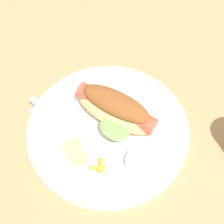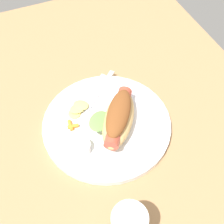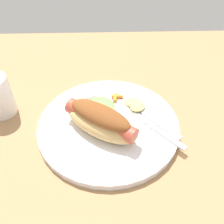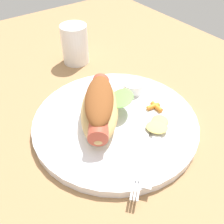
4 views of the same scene
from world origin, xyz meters
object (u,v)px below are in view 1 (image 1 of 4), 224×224
at_px(plate, 108,130).
at_px(fork, 56,121).
at_px(hot_dog, 116,109).
at_px(carrot_garnish, 99,167).
at_px(knife, 53,131).
at_px(chips_pile, 75,153).
at_px(sauce_ramekin, 137,162).

bearing_deg(plate, fork, 168.08).
distance_m(hot_dog, carrot_garnish, 0.11).
bearing_deg(carrot_garnish, plate, 75.53).
bearing_deg(knife, chips_pile, -179.21).
height_order(hot_dog, knife, hot_dog).
distance_m(plate, fork, 0.10).
height_order(sauce_ramekin, carrot_garnish, sauce_ramekin).
relative_size(hot_dog, knife, 1.27).
distance_m(plate, hot_dog, 0.05).
xyz_separation_m(sauce_ramekin, knife, (-0.15, 0.08, -0.01)).
xyz_separation_m(hot_dog, fork, (-0.12, -0.00, -0.03)).
xyz_separation_m(plate, carrot_garnish, (-0.02, -0.08, 0.01)).
bearing_deg(chips_pile, knife, 129.56).
height_order(hot_dog, chips_pile, hot_dog).
xyz_separation_m(knife, chips_pile, (0.04, -0.05, 0.01)).
distance_m(hot_dog, fork, 0.12).
height_order(sauce_ramekin, fork, sauce_ramekin).
bearing_deg(fork, plate, -143.41).
distance_m(fork, knife, 0.02).
bearing_deg(hot_dog, sauce_ramekin, 141.92).
bearing_deg(plate, carrot_garnish, -104.47).
relative_size(fork, knife, 0.88).
bearing_deg(sauce_ramekin, chips_pile, 165.24).
bearing_deg(fork, knife, 125.15).
bearing_deg(fork, hot_dog, -130.64).
height_order(plate, sauce_ramekin, sauce_ramekin).
height_order(plate, chips_pile, chips_pile).
xyz_separation_m(plate, knife, (-0.10, -0.00, 0.01)).
xyz_separation_m(chips_pile, carrot_garnish, (0.04, -0.03, -0.00)).
bearing_deg(chips_pile, carrot_garnish, -35.82).
height_order(hot_dog, sauce_ramekin, hot_dog).
relative_size(knife, chips_pile, 1.99).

